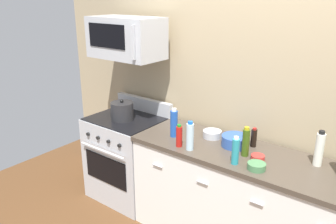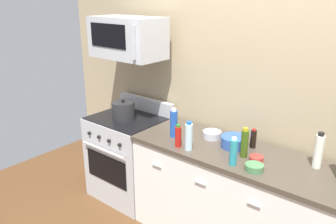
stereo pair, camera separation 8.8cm
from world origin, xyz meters
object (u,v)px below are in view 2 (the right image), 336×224
(bowl_red_small, at_px, (256,159))
(stockpot, at_px, (123,110))
(range_oven, at_px, (129,156))
(bottle_vinegar_white, at_px, (319,151))
(bowl_steel_prep, at_px, (212,134))
(microwave, at_px, (127,38))
(bottle_water_clear, at_px, (189,137))
(bottle_olive_oil, at_px, (244,143))
(bowl_blue_mixing, at_px, (234,141))
(bottle_soy_sauce_dark, at_px, (253,139))
(bottle_hot_sauce_red, at_px, (178,136))
(bottle_dish_soap, at_px, (233,152))
(bowl_green_glaze, at_px, (254,167))
(bottle_soda_blue, at_px, (174,123))

(bowl_red_small, xyz_separation_m, stockpot, (-1.49, -0.00, 0.07))
(range_oven, distance_m, bottle_vinegar_white, 1.98)
(bowl_red_small, bearing_deg, bowl_steel_prep, 161.94)
(microwave, bearing_deg, bowl_steel_prep, 4.26)
(bottle_water_clear, bearing_deg, range_oven, 167.03)
(range_oven, height_order, bottle_olive_oil, bottle_olive_oil)
(bottle_olive_oil, height_order, bowl_blue_mixing, bottle_olive_oil)
(bottle_soy_sauce_dark, height_order, bottle_hot_sauce_red, bottle_hot_sauce_red)
(bottle_dish_soap, bearing_deg, bottle_water_clear, -179.79)
(bottle_vinegar_white, distance_m, bottle_water_clear, 1.00)
(bottle_vinegar_white, height_order, bowl_green_glaze, bottle_vinegar_white)
(bottle_vinegar_white, height_order, bowl_red_small, bottle_vinegar_white)
(bottle_soda_blue, bearing_deg, bottle_hot_sauce_red, -41.61)
(microwave, relative_size, stockpot, 3.19)
(bottle_olive_oil, xyz_separation_m, bottle_dish_soap, (0.00, -0.18, -0.01))
(bottle_vinegar_white, relative_size, bowl_blue_mixing, 1.23)
(bottle_olive_oil, bearing_deg, microwave, 176.41)
(microwave, height_order, bottle_soy_sauce_dark, microwave)
(range_oven, distance_m, bowl_steel_prep, 1.10)
(bottle_soda_blue, bearing_deg, bowl_blue_mixing, 15.73)
(bowl_green_glaze, bearing_deg, bottle_soy_sauce_dark, 117.79)
(bottle_dish_soap, xyz_separation_m, bowl_blue_mixing, (-0.15, 0.29, -0.06))
(bottle_soda_blue, distance_m, bowl_steel_prep, 0.36)
(bottle_olive_oil, height_order, bottle_soda_blue, bottle_soda_blue)
(bowl_steel_prep, distance_m, stockpot, 0.99)
(bowl_blue_mixing, bearing_deg, bottle_soy_sauce_dark, 34.49)
(bottle_soy_sauce_dark, distance_m, bowl_red_small, 0.26)
(bowl_red_small, bearing_deg, stockpot, -179.90)
(stockpot, bearing_deg, bottle_hot_sauce_red, -11.36)
(bottle_soy_sauce_dark, bearing_deg, bowl_red_small, -57.58)
(bottle_vinegar_white, relative_size, bowl_steel_prep, 1.69)
(bowl_green_glaze, height_order, stockpot, stockpot)
(microwave, xyz_separation_m, bottle_soda_blue, (0.68, -0.12, -0.70))
(bottle_vinegar_white, xyz_separation_m, bottle_olive_oil, (-0.51, -0.19, -0.02))
(bottle_soda_blue, bearing_deg, range_oven, 173.52)
(bottle_soy_sauce_dark, relative_size, bowl_green_glaze, 1.23)
(bottle_vinegar_white, height_order, stockpot, bottle_vinegar_white)
(bottle_soda_blue, bearing_deg, bowl_green_glaze, -7.99)
(bottle_vinegar_white, distance_m, bottle_olive_oil, 0.54)
(bowl_green_glaze, bearing_deg, bottle_dish_soap, -173.13)
(bowl_steel_prep, bearing_deg, bowl_green_glaze, -29.00)
(bottle_vinegar_white, height_order, bowl_blue_mixing, bottle_vinegar_white)
(bottle_water_clear, bearing_deg, bottle_vinegar_white, 21.58)
(microwave, bearing_deg, bottle_hot_sauce_red, -17.56)
(bottle_water_clear, distance_m, bottle_dish_soap, 0.42)
(bottle_olive_oil, xyz_separation_m, bottle_soy_sauce_dark, (-0.02, 0.20, -0.04))
(bottle_soy_sauce_dark, height_order, bowl_green_glaze, bottle_soy_sauce_dark)
(range_oven, relative_size, bottle_vinegar_white, 3.76)
(range_oven, height_order, bottle_vinegar_white, bottle_vinegar_white)
(range_oven, distance_m, bowl_red_small, 1.56)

